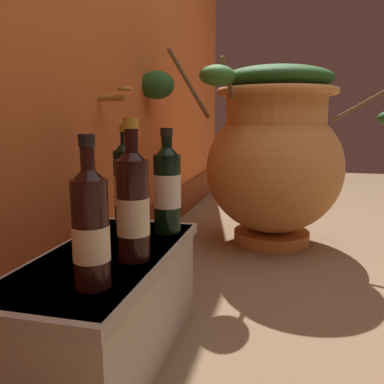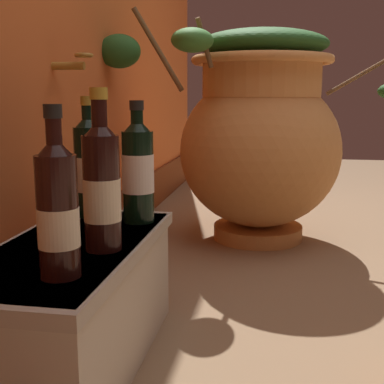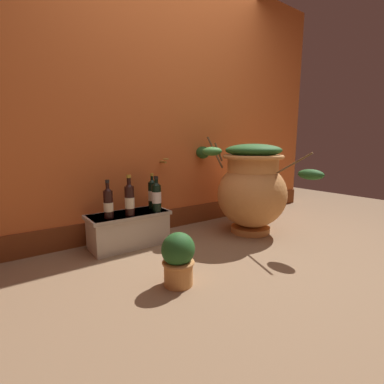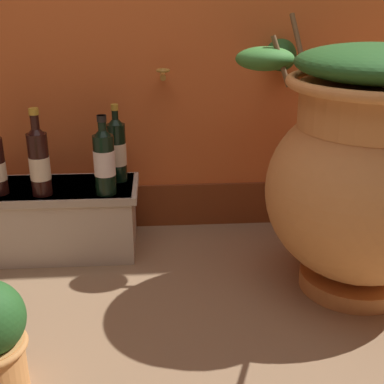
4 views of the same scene
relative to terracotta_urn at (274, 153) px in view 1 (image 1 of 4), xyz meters
name	(u,v)px [view 1 (image 1 of 4)]	position (x,y,z in m)	size (l,w,h in m)	color
terracotta_urn	(274,153)	(0.00, 0.00, 0.00)	(0.76, 1.31, 0.95)	#D68E4C
stone_ledge	(108,302)	(-1.13, 0.36, -0.30)	(0.68, 0.31, 0.29)	beige
wine_bottle_left	(167,186)	(-0.90, 0.27, -0.03)	(0.08, 0.08, 0.31)	black
wine_bottle_middle	(126,183)	(-0.86, 0.42, -0.03)	(0.08, 0.08, 0.32)	black
wine_bottle_right	(91,225)	(-1.32, 0.30, -0.04)	(0.07, 0.07, 0.31)	black
wine_bottle_back	(133,202)	(-1.15, 0.28, -0.02)	(0.08, 0.08, 0.34)	black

